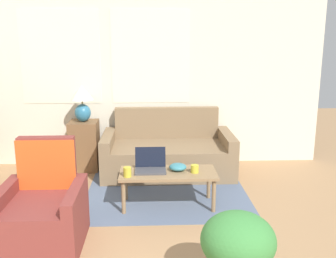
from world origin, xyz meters
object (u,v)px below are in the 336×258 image
Objects in this scene: laptop at (150,166)px; snack_bowl at (178,167)px; couch at (168,154)px; cup_yellow at (127,172)px; potted_plant at (238,244)px; coffee_table at (168,176)px; cup_navy at (195,169)px; armchair at (43,215)px; table_lamp at (82,100)px.

snack_bowl is at bearing -2.27° from laptop.
couch is 1.10m from laptop.
laptop is at bearing 37.93° from cup_yellow.
coffee_table is at bearing 105.65° from potted_plant.
armchair is at bearing -153.64° from cup_navy.
table_lamp is (0.05, 2.03, 0.71)m from armchair.
cup_navy is 0.84× the size of cup_yellow.
potted_plant is at bearing -78.52° from snack_bowl.
armchair is 1.62m from cup_navy.
cup_navy is at bearing 26.36° from armchair.
cup_yellow reaches higher than snack_bowl.
table_lamp reaches higher than laptop.
laptop is at bearing -102.55° from couch.
coffee_table is 0.22m from laptop.
potted_plant reaches higher than coffee_table.
table_lamp reaches higher than potted_plant.
couch is at bearing 69.04° from cup_yellow.
armchair reaches higher than potted_plant.
couch is at bearing 77.45° from laptop.
couch is 2.22m from armchair.
couch reaches higher than coffee_table.
table_lamp is 4.82× the size of cup_yellow.
couch reaches higher than potted_plant.
potted_plant is at bearing -61.28° from table_lamp.
table_lamp is at bearing 115.71° from cup_yellow.
couch reaches higher than cup_yellow.
snack_bowl is 1.61m from potted_plant.
snack_bowl is (0.07, -1.07, 0.18)m from couch.
table_lamp is 1.66m from cup_yellow.
armchair is at bearing -91.29° from table_lamp.
table_lamp is at bearing 118.72° from potted_plant.
couch is 1.12m from coffee_table.
coffee_table is at bearing -157.79° from snack_bowl.
laptop is (-0.19, 0.06, 0.10)m from coffee_table.
armchair is 4.83× the size of snack_bowl.
couch is 9.13× the size of snack_bowl.
cup_navy is at bearing -24.78° from snack_bowl.
table_lamp is 5.75× the size of cup_navy.
armchair is 1.78m from potted_plant.
snack_bowl is at bearing 22.21° from coffee_table.
snack_bowl is (-0.18, 0.08, -0.00)m from cup_navy.
table_lamp reaches higher than coffee_table.
snack_bowl is at bearing 155.22° from cup_navy.
coffee_table is 0.46m from cup_yellow.
laptop is at bearing 111.32° from potted_plant.
laptop is 0.31m from cup_yellow.
laptop is 0.30m from snack_bowl.
cup_navy is at bearing 95.49° from potted_plant.
table_lamp is 0.80× the size of potted_plant.
armchair is (-1.20, -1.87, 0.02)m from couch.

